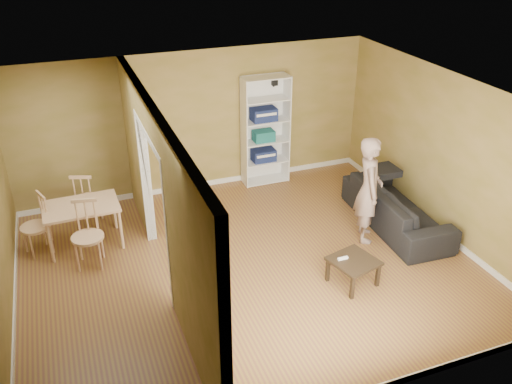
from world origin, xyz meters
TOP-DOWN VIEW (x-y plane):
  - room_shell at (0.00, 0.00)m, footprint 6.50×6.50m
  - partition at (-1.20, 0.00)m, footprint 0.22×5.50m
  - wall_speaker at (1.50, 2.69)m, footprint 0.10×0.10m
  - sofa at (2.70, 0.23)m, footprint 2.33×1.09m
  - person at (2.02, 0.08)m, footprint 0.90×0.82m
  - bookshelf at (1.27, 2.61)m, footprint 0.87×0.38m
  - paper_box_navy_a at (1.24, 2.56)m, footprint 0.44×0.28m
  - paper_box_teal at (1.24, 2.56)m, footprint 0.39×0.25m
  - paper_box_navy_b at (1.24, 2.56)m, footprint 0.46×0.30m
  - coffee_table at (1.23, -0.92)m, footprint 0.59×0.59m
  - game_controller at (1.09, -0.85)m, footprint 0.15×0.04m
  - dining_table at (-2.20, 1.44)m, footprint 1.13×0.75m
  - chair_left at (-2.89, 1.46)m, footprint 0.57×0.57m
  - chair_near at (-2.18, 0.84)m, footprint 0.55×0.55m
  - chair_far at (-2.07, 2.07)m, footprint 0.58×0.58m

SIDE VIEW (x-z plane):
  - coffee_table at x=1.23m, z-range 0.14..0.53m
  - game_controller at x=1.09m, z-range 0.39..0.42m
  - sofa at x=2.70m, z-range 0.00..0.87m
  - chair_left at x=-2.89m, z-range 0.00..0.97m
  - chair_far at x=-2.07m, z-range 0.00..0.99m
  - chair_near at x=-2.18m, z-range 0.00..1.02m
  - paper_box_navy_a at x=1.24m, z-range 0.44..0.66m
  - dining_table at x=-2.20m, z-range 0.27..0.98m
  - paper_box_teal at x=1.24m, z-range 0.84..1.04m
  - person at x=2.02m, z-range 0.00..2.03m
  - bookshelf at x=1.27m, z-range 0.00..2.07m
  - room_shell at x=0.00m, z-range -1.95..4.55m
  - partition at x=-1.20m, z-range 0.00..2.60m
  - paper_box_navy_b at x=1.24m, z-range 1.25..1.48m
  - wall_speaker at x=1.50m, z-range 1.85..1.95m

